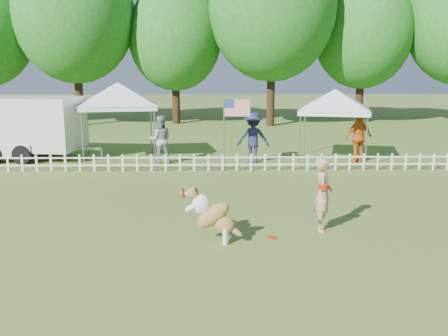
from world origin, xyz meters
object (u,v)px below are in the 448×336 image
Objects in this scene: frisbee_on_turf at (272,238)px; spectator_c at (359,137)px; canopy_tent_left at (119,122)px; flag_pole at (224,134)px; handler at (323,194)px; spectator_a at (160,140)px; cargo_trailer at (21,127)px; dog at (214,215)px; canopy_tent_right at (334,126)px; spectator_b at (253,138)px.

spectator_c is at bearing 63.60° from frisbee_on_turf.
canopy_tent_left is 1.53× the size of spectator_c.
handler is at bearing -69.44° from flag_pole.
spectator_a is at bearing 41.27° from handler.
spectator_c is (13.16, -1.09, -0.29)m from cargo_trailer.
canopy_tent_right reaches higher than dog.
handler is at bearing 27.32° from dog.
canopy_tent_right is 1.49× the size of spectator_a.
flag_pole is at bearing 145.35° from spectator_a.
flag_pole is (0.36, 7.67, 0.68)m from dog.
canopy_tent_left is 1.54× the size of spectator_b.
flag_pole reaches higher than cargo_trailer.
cargo_trailer is at bearing 59.98° from handler.
frisbee_on_turf is 0.04× the size of cargo_trailer.
cargo_trailer is (-10.04, 9.23, 0.42)m from handler.
dog is at bearing -79.25° from canopy_tent_left.
spectator_c reaches higher than handler.
canopy_tent_left is 1.63× the size of spectator_a.
spectator_a is at bearing 110.74° from frisbee_on_turf.
spectator_b is at bearing -20.49° from canopy_tent_left.
flag_pole is (-2.04, 6.91, 0.45)m from handler.
frisbee_on_turf is 9.91m from canopy_tent_right.
frisbee_on_turf is 10.95m from canopy_tent_left.
handler is 9.21m from spectator_a.
handler is at bearing 110.29° from spectator_a.
handler is at bearing -90.20° from canopy_tent_right.
canopy_tent_right is 12.33m from cargo_trailer.
handler is 0.29× the size of cargo_trailer.
cargo_trailer reaches higher than spectator_a.
frisbee_on_turf is 9.22m from spectator_a.
cargo_trailer is 2.23× the size of flag_pole.
canopy_tent_left reaches higher than dog.
canopy_tent_left reaches higher than spectator_a.
handler is 8.72m from spectator_c.
canopy_tent_right reaches higher than handler.
handler is 0.61× the size of canopy_tent_right.
spectator_c reaches higher than spectator_b.
handler is 0.86× the size of spectator_b.
handler is at bearing 102.17° from spectator_b.
frisbee_on_turf is 7.57m from flag_pole.
dog is at bearing 37.73° from spectator_c.
cargo_trailer is at bearing 167.86° from flag_pole.
dog reaches higher than frisbee_on_turf.
flag_pole is at bearing 96.71° from frisbee_on_turf.
flag_pole reaches higher than frisbee_on_turf.
canopy_tent_right is at bearing 4.43° from cargo_trailer.
cargo_trailer is 3.14× the size of spectator_a.
dog is at bearing -88.61° from flag_pole.
canopy_tent_left is at bearing -168.54° from canopy_tent_right.
handler is at bearing -66.03° from canopy_tent_left.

